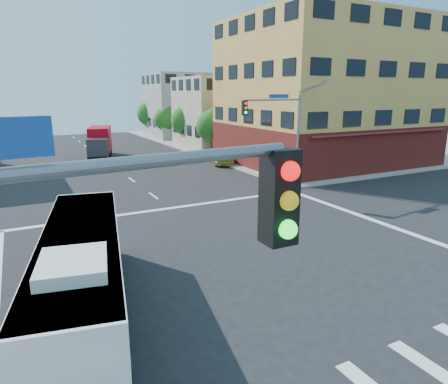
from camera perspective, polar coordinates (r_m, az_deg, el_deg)
ground at (r=17.35m, az=3.30°, el=-10.24°), size 120.00×120.00×0.00m
sidewalk_ne at (r=65.33m, az=14.27°, el=7.47°), size 50.00×50.00×0.15m
corner_building_ne at (r=42.65m, az=14.20°, el=12.00°), size 18.10×15.44×14.00m
building_east_near at (r=53.83m, az=0.48°, el=11.30°), size 12.06×10.06×9.00m
building_east_far at (r=66.50m, az=-5.30°, el=12.21°), size 12.06×10.06×10.00m
signal_mast_ne at (r=29.76m, az=8.16°, el=9.79°), size 7.91×1.13×8.07m
street_tree_a at (r=46.21m, az=-1.62°, el=9.69°), size 3.60×3.60×5.53m
street_tree_b at (r=53.49m, az=-5.41°, el=10.41°), size 3.80×3.80×5.79m
street_tree_c at (r=60.99m, az=-8.29°, el=10.50°), size 3.40×3.40×5.29m
street_tree_d at (r=68.56m, az=-10.55°, el=11.15°), size 4.00×4.00×6.03m
transit_bus at (r=13.61m, az=-19.49°, el=-10.97°), size 4.30×11.06×3.20m
box_truck at (r=46.83m, az=-17.33°, el=6.69°), size 3.94×7.67×3.32m
parked_car at (r=40.83m, az=-0.21°, el=5.20°), size 3.53×5.21×1.65m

